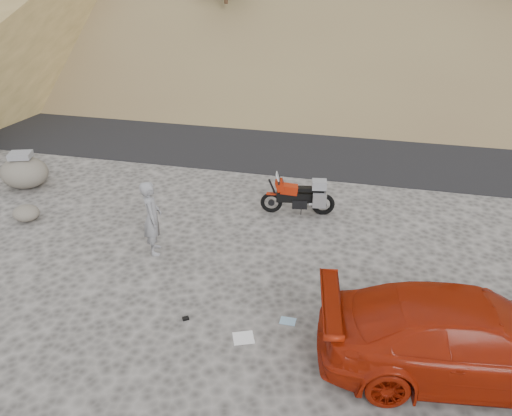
{
  "coord_description": "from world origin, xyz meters",
  "views": [
    {
      "loc": [
        2.65,
        -8.8,
        6.59
      ],
      "look_at": [
        0.28,
        1.4,
        1.0
      ],
      "focal_mm": 35.0,
      "sensor_mm": 36.0,
      "label": 1
    }
  ],
  "objects_px": {
    "motorcycle": "(301,197)",
    "man": "(156,251)",
    "red_car": "(461,369)",
    "boulder": "(24,172)"
  },
  "relations": [
    {
      "from": "red_car",
      "to": "motorcycle",
      "type": "bearing_deg",
      "value": 27.27
    },
    {
      "from": "red_car",
      "to": "man",
      "type": "bearing_deg",
      "value": 62.56
    },
    {
      "from": "motorcycle",
      "to": "man",
      "type": "relative_size",
      "value": 1.1
    },
    {
      "from": "man",
      "to": "red_car",
      "type": "bearing_deg",
      "value": -131.59
    },
    {
      "from": "motorcycle",
      "to": "man",
      "type": "distance_m",
      "value": 4.15
    },
    {
      "from": "red_car",
      "to": "boulder",
      "type": "bearing_deg",
      "value": 59.8
    },
    {
      "from": "red_car",
      "to": "boulder",
      "type": "distance_m",
      "value": 12.91
    },
    {
      "from": "red_car",
      "to": "boulder",
      "type": "relative_size",
      "value": 3.23
    },
    {
      "from": "man",
      "to": "boulder",
      "type": "distance_m",
      "value": 5.84
    },
    {
      "from": "motorcycle",
      "to": "red_car",
      "type": "xyz_separation_m",
      "value": [
        3.58,
        -5.01,
        -0.52
      ]
    }
  ]
}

